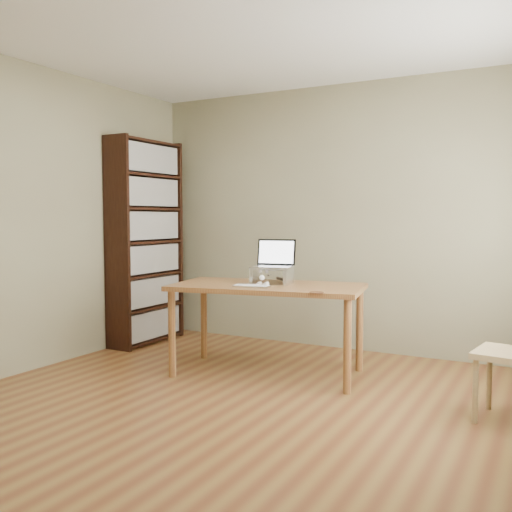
{
  "coord_description": "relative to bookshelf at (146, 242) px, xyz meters",
  "views": [
    {
      "loc": [
        1.97,
        -3.1,
        1.32
      ],
      "look_at": [
        -0.27,
        1.05,
        0.99
      ],
      "focal_mm": 40.0,
      "sensor_mm": 36.0,
      "label": 1
    }
  ],
  "objects": [
    {
      "name": "coaster",
      "position": [
        2.21,
        -0.76,
        -0.3
      ],
      "size": [
        0.11,
        0.11,
        0.01
      ],
      "primitive_type": "cylinder",
      "color": "brown",
      "rests_on": "desk"
    },
    {
      "name": "laptop_stand",
      "position": [
        1.66,
        -0.4,
        -0.22
      ],
      "size": [
        0.32,
        0.25,
        0.13
      ],
      "rotation": [
        0.0,
        0.0,
        0.18
      ],
      "color": "silver",
      "rests_on": "desk"
    },
    {
      "name": "laptop",
      "position": [
        1.66,
        -0.34,
        -0.11
      ],
      "size": [
        0.37,
        0.33,
        0.24
      ],
      "rotation": [
        0.0,
        0.0,
        0.18
      ],
      "color": "silver",
      "rests_on": "laptop_stand"
    },
    {
      "name": "keyboard",
      "position": [
        1.63,
        -0.7,
        -0.29
      ],
      "size": [
        0.31,
        0.17,
        0.02
      ],
      "rotation": [
        0.0,
        0.0,
        0.17
      ],
      "color": "silver",
      "rests_on": "desk"
    },
    {
      "name": "cat",
      "position": [
        1.63,
        -0.37,
        -0.24
      ],
      "size": [
        0.24,
        0.48,
        0.15
      ],
      "rotation": [
        0.0,
        0.0,
        0.25
      ],
      "color": "#473F38",
      "rests_on": "desk"
    },
    {
      "name": "bookshelf",
      "position": [
        0.0,
        0.0,
        0.0
      ],
      "size": [
        0.3,
        0.9,
        2.1
      ],
      "color": "black",
      "rests_on": "ground"
    },
    {
      "name": "desk",
      "position": [
        1.66,
        -0.48,
        -0.39
      ],
      "size": [
        1.67,
        1.04,
        0.75
      ],
      "rotation": [
        0.0,
        0.0,
        0.18
      ],
      "color": "brown",
      "rests_on": "ground"
    },
    {
      "name": "room",
      "position": [
        1.86,
        -1.54,
        0.25
      ],
      "size": [
        4.04,
        4.54,
        2.64
      ],
      "color": "#5E3118",
      "rests_on": "ground"
    }
  ]
}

